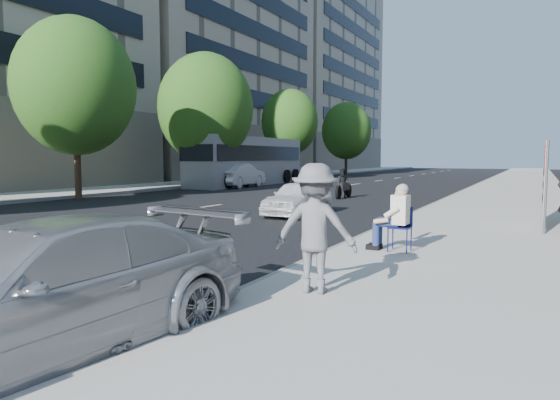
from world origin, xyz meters
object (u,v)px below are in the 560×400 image
Objects in this scene: motorcycle at (343,185)px; bus at (248,161)px; parked_sedan at (39,291)px; protest_banner at (545,178)px; white_sedan_near at (298,198)px; jogger at (315,228)px; seated_protester at (395,214)px; white_sedan_mid at (239,175)px.

bus reaches higher than motorcycle.
bus reaches higher than parked_sedan.
motorcycle is 0.17× the size of bus.
white_sedan_near is (-7.32, 0.38, -0.82)m from protest_banner.
protest_banner is 12.44m from parked_sedan.
parked_sedan is (-4.43, -11.60, -0.73)m from protest_banner.
jogger is at bearing -57.84° from bus.
white_sedan_mid is (-14.72, 17.87, -0.11)m from seated_protester.
parked_sedan is (-1.64, -2.95, -0.35)m from jogger.
bus is (-0.92, 2.68, 0.88)m from white_sedan_mid.
bus is at bearing 125.11° from parked_sedan.
jogger reaches higher than parked_sedan.
jogger reaches higher than motorcycle.
seated_protester is at bearing 125.65° from white_sedan_mid.
parked_sedan is 0.38× the size of bus.
bus is (-18.23, 15.33, 0.23)m from protest_banner.
parked_sedan reaches higher than white_sedan_near.
seated_protester is 25.83m from bus.
motorcycle reaches higher than white_sedan_near.
bus is at bearing 127.27° from seated_protester.
protest_banner reaches higher than parked_sedan.
motorcycle reaches higher than parked_sedan.
white_sedan_mid is at bearing 129.47° from seated_protester.
seated_protester is 6.65m from parked_sedan.
parked_sedan is 2.26× the size of motorcycle.
jogger is 25.79m from white_sedan_mid.
jogger is 17.17m from motorcycle.
white_sedan_mid is (-12.88, 24.26, 0.09)m from parked_sedan.
bus reaches higher than jogger.
protest_banner is 0.89× the size of white_sedan_near.
parked_sedan is 12.33m from white_sedan_near.
motorcycle is (-8.34, 7.59, -0.76)m from protest_banner.
motorcycle is at bearing -83.12° from jogger.
parked_sedan is at bearing 114.15° from white_sedan_mid.
protest_banner is (2.60, 5.21, 0.53)m from seated_protester.
white_sedan_near is at bearing -75.37° from jogger.
seated_protester is 0.64× the size of motorcycle.
white_sedan_near is 1.68× the size of motorcycle.
white_sedan_near is at bearing -54.49° from bus.
motorcycle is 12.60m from bus.
protest_banner reaches higher than white_sedan_mid.
bus reaches higher than white_sedan_near.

